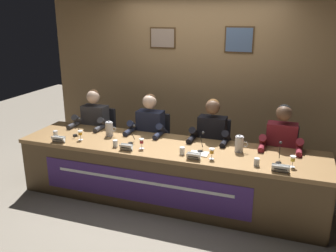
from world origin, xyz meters
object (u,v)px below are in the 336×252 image
Objects in this scene: water_cup_center_left at (115,144)px; panelist_far_right at (280,147)px; nameplate_far_left at (58,139)px; water_cup_far_left at (56,134)px; water_cup_center_right at (182,151)px; document_stack_center_right at (199,154)px; microphone_far_right at (279,156)px; juice_glass_center_right at (212,152)px; chair_far_left at (101,139)px; chair_center_left at (154,146)px; microphone_center_left at (132,137)px; juice_glass_center_left at (142,142)px; panelist_center_right at (210,139)px; juice_glass_far_left at (80,133)px; nameplate_center_right at (194,156)px; microphone_center_right at (201,145)px; water_cup_far_right at (257,162)px; juice_glass_far_right at (293,159)px; panelist_center_left at (148,132)px; chair_center_right at (213,153)px; water_pitcher_right_side at (239,144)px; microphone_far_left at (77,130)px; conference_table at (164,165)px; chair_far_right at (279,162)px; panelist_far_left at (93,126)px; water_pitcher_left_side at (109,129)px; nameplate_far_right at (281,168)px.

water_cup_center_left is 0.07× the size of panelist_far_right.
nameplate_far_left is 2.12× the size of water_cup_far_left.
water_cup_center_right reaches higher than document_stack_center_right.
juice_glass_center_right is at bearing -168.43° from microphone_far_right.
water_cup_far_left is at bearing -102.91° from chair_far_left.
microphone_center_left is (-0.02, -0.69, 0.36)m from chair_center_left.
juice_glass_center_left reaches higher than water_cup_center_left.
water_cup_center_left is at bearing -50.63° from chair_far_left.
panelist_center_right reaches higher than microphone_far_right.
juice_glass_far_left is at bearing 37.95° from nameplate_far_left.
juice_glass_center_right is at bearing 25.24° from nameplate_center_right.
microphone_center_right is (1.92, 0.14, 0.04)m from water_cup_far_left.
water_cup_far_left and water_cup_far_right have the same top height.
microphone_center_left is 1.00× the size of microphone_center_right.
juice_glass_far_right is at bearing -28.60° from microphone_far_right.
juice_glass_center_left is at bearing -74.49° from panelist_center_left.
juice_glass_center_right is (0.16, -0.86, 0.37)m from chair_center_right.
juice_glass_far_left is 0.10× the size of panelist_center_right.
microphone_far_right reaches higher than water_pitcher_right_side.
microphone_far_left is 1.86m from chair_center_right.
microphone_far_left is 0.24× the size of chair_center_left.
nameplate_center_right is 0.18m from document_stack_center_right.
conference_table is 17.47× the size of microphone_center_right.
chair_center_right reaches higher than water_cup_far_right.
panelist_far_right is at bearing -90.00° from chair_far_right.
water_cup_far_left is 2.02m from panelist_center_right.
juice_glass_center_right is 0.57× the size of microphone_far_right.
juice_glass_far_right reaches higher than water_cup_far_left.
panelist_center_left is 5.69× the size of microphone_far_right.
microphone_far_left is 2.58m from microphone_far_right.
water_cup_center_left is at bearing -139.48° from chair_center_right.
panelist_center_right is (1.56, 0.60, -0.09)m from juice_glass_far_left.
chair_far_left is at bearing 180.00° from chair_far_right.
chair_far_left is 1.02m from nameplate_far_left.
nameplate_center_right is at bearing -95.55° from document_stack_center_right.
water_cup_center_left is at bearing -168.57° from microphone_center_right.
panelist_far_left is at bearing 161.86° from document_stack_center_right.
chair_center_right is 0.87m from chair_far_right.
juice_glass_far_right is at bearing -6.38° from water_pitcher_left_side.
water_pitcher_right_side is (0.86, 0.20, 0.31)m from conference_table.
panelist_center_left is 0.98m from microphone_center_right.
chair_far_left is 4.30× the size of water_pitcher_left_side.
water_cup_far_left reaches higher than nameplate_far_right.
panelist_far_left reaches higher than water_pitcher_right_side.
panelist_far_left reaches higher than water_cup_far_right.
juice_glass_center_right reaches higher than nameplate_center_right.
chair_far_right is at bearing 24.79° from water_cup_center_left.
nameplate_center_right is (-0.02, -0.75, 0.05)m from panelist_center_right.
nameplate_far_right is 2.13× the size of water_cup_far_right.
water_cup_far_right is 0.39× the size of microphone_far_right.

